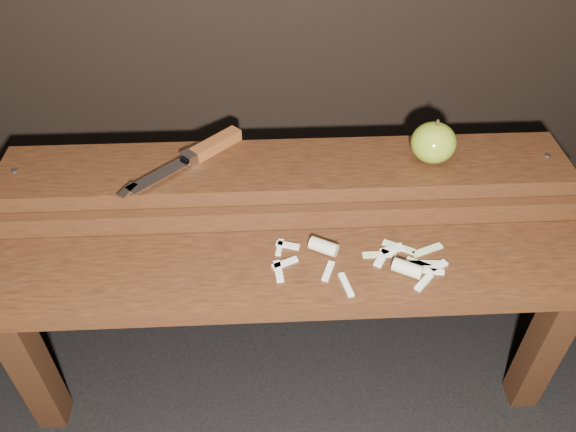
{
  "coord_description": "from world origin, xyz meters",
  "views": [
    {
      "loc": [
        -0.04,
        -0.78,
        1.2
      ],
      "look_at": [
        0.0,
        0.06,
        0.45
      ],
      "focal_mm": 35.0,
      "sensor_mm": 36.0,
      "label": 1
    }
  ],
  "objects_px": {
    "bench_rear_tier": "(286,196)",
    "apple": "(433,143)",
    "bench_front_tier": "(291,294)",
    "knife": "(202,152)"
  },
  "relations": [
    {
      "from": "bench_rear_tier",
      "to": "apple",
      "type": "bearing_deg",
      "value": 0.81
    },
    {
      "from": "bench_rear_tier",
      "to": "bench_front_tier",
      "type": "bearing_deg",
      "value": -90.0
    },
    {
      "from": "bench_rear_tier",
      "to": "apple",
      "type": "height_order",
      "value": "apple"
    },
    {
      "from": "apple",
      "to": "knife",
      "type": "relative_size",
      "value": 0.4
    },
    {
      "from": "bench_front_tier",
      "to": "knife",
      "type": "xyz_separation_m",
      "value": [
        -0.18,
        0.26,
        0.16
      ]
    },
    {
      "from": "bench_rear_tier",
      "to": "knife",
      "type": "height_order",
      "value": "knife"
    },
    {
      "from": "bench_front_tier",
      "to": "knife",
      "type": "height_order",
      "value": "knife"
    },
    {
      "from": "apple",
      "to": "knife",
      "type": "xyz_separation_m",
      "value": [
        -0.48,
        0.03,
        -0.03
      ]
    },
    {
      "from": "bench_front_tier",
      "to": "apple",
      "type": "bearing_deg",
      "value": 37.0
    },
    {
      "from": "bench_rear_tier",
      "to": "apple",
      "type": "relative_size",
      "value": 12.48
    }
  ]
}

